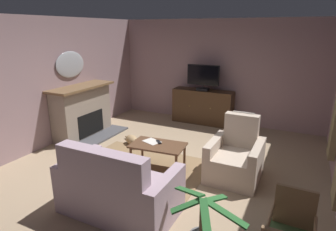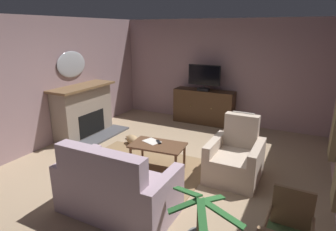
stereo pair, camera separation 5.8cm
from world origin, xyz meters
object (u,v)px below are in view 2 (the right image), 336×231
(tv_cabinet, at_px, (204,108))
(coffee_table, at_px, (158,148))
(tv_remote, at_px, (159,142))
(television, at_px, (204,77))
(sofa_floral, at_px, (116,190))
(folded_newspaper, at_px, (152,141))
(fireplace, at_px, (84,112))
(cat, at_px, (134,140))
(armchair_beside_cabinet, at_px, (235,159))
(wall_mirror_oval, at_px, (72,64))

(tv_cabinet, distance_m, coffee_table, 2.85)
(tv_remote, bearing_deg, television, 137.97)
(tv_remote, relative_size, sofa_floral, 0.11)
(tv_remote, distance_m, folded_newspaper, 0.13)
(fireplace, height_order, tv_cabinet, fireplace)
(cat, bearing_deg, armchair_beside_cabinet, -9.46)
(television, height_order, cat, television)
(folded_newspaper, relative_size, armchair_beside_cabinet, 0.29)
(fireplace, height_order, coffee_table, fireplace)
(tv_remote, bearing_deg, fireplace, -151.28)
(wall_mirror_oval, height_order, television, wall_mirror_oval)
(wall_mirror_oval, relative_size, armchair_beside_cabinet, 0.80)
(television, bearing_deg, wall_mirror_oval, -139.50)
(fireplace, xyz_separation_m, cat, (1.35, -0.01, -0.45))
(television, relative_size, sofa_floral, 0.54)
(tv_cabinet, height_order, folded_newspaper, tv_cabinet)
(fireplace, relative_size, cat, 2.55)
(fireplace, height_order, cat, fireplace)
(coffee_table, bearing_deg, cat, 144.02)
(wall_mirror_oval, xyz_separation_m, television, (2.40, 2.05, -0.40))
(fireplace, relative_size, armchair_beside_cabinet, 1.59)
(fireplace, bearing_deg, folded_newspaper, -16.99)
(tv_cabinet, relative_size, sofa_floral, 1.01)
(tv_remote, bearing_deg, wall_mirror_oval, -149.83)
(sofa_floral, bearing_deg, fireplace, 139.66)
(sofa_floral, bearing_deg, folded_newspaper, 100.30)
(sofa_floral, relative_size, cat, 2.40)
(folded_newspaper, xyz_separation_m, armchair_beside_cabinet, (1.43, 0.28, -0.15))
(tv_remote, relative_size, cat, 0.26)
(folded_newspaper, height_order, armchair_beside_cabinet, armchair_beside_cabinet)
(wall_mirror_oval, bearing_deg, folded_newspaper, -15.35)
(armchair_beside_cabinet, bearing_deg, folded_newspaper, -169.01)
(coffee_table, relative_size, tv_remote, 5.77)
(wall_mirror_oval, bearing_deg, fireplace, 0.00)
(tv_cabinet, relative_size, tv_remote, 9.23)
(fireplace, distance_m, armchair_beside_cabinet, 3.65)
(wall_mirror_oval, xyz_separation_m, tv_remote, (2.57, -0.65, -1.15))
(tv_remote, xyz_separation_m, sofa_floral, (0.13, -1.42, -0.14))
(sofa_floral, xyz_separation_m, armchair_beside_cabinet, (1.18, 1.69, -0.02))
(folded_newspaper, bearing_deg, coffee_table, -3.93)
(fireplace, xyz_separation_m, wall_mirror_oval, (-0.25, 0.00, 1.07))
(wall_mirror_oval, bearing_deg, cat, -0.40)
(fireplace, distance_m, cat, 1.42)
(tv_remote, bearing_deg, coffee_table, -27.09)
(television, bearing_deg, fireplace, -136.40)
(fireplace, distance_m, coffee_table, 2.46)
(wall_mirror_oval, height_order, folded_newspaper, wall_mirror_oval)
(folded_newspaper, height_order, cat, folded_newspaper)
(armchair_beside_cabinet, bearing_deg, tv_remote, -168.62)
(television, height_order, sofa_floral, television)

